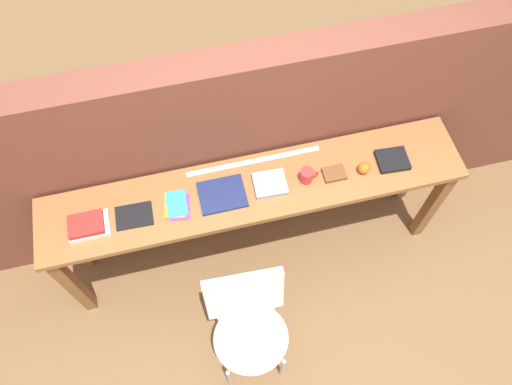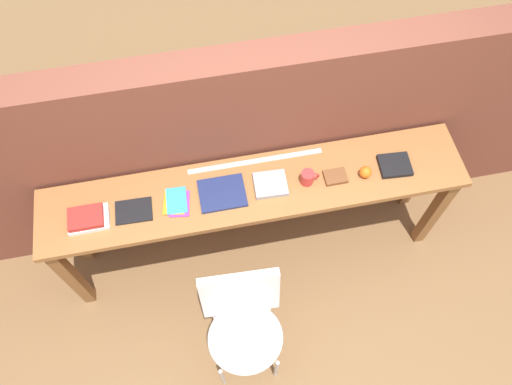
# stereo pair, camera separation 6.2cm
# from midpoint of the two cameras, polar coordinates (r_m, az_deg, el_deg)

# --- Properties ---
(ground_plane) EXTENTS (40.00, 40.00, 0.00)m
(ground_plane) POSITION_cam_midpoint_polar(r_m,az_deg,el_deg) (3.57, 1.28, -10.48)
(ground_plane) COLOR brown
(brick_wall_back) EXTENTS (6.00, 0.20, 1.58)m
(brick_wall_back) POSITION_cam_midpoint_polar(r_m,az_deg,el_deg) (3.13, -0.80, 5.16)
(brick_wall_back) COLOR brown
(brick_wall_back) RESTS_ON ground
(sideboard) EXTENTS (2.50, 0.44, 0.88)m
(sideboard) POSITION_cam_midpoint_polar(r_m,az_deg,el_deg) (3.00, 0.41, -0.66)
(sideboard) COLOR #996033
(sideboard) RESTS_ON ground
(chair_white_moulded) EXTENTS (0.46, 0.47, 0.89)m
(chair_white_moulded) POSITION_cam_midpoint_polar(r_m,az_deg,el_deg) (2.95, -0.82, -14.67)
(chair_white_moulded) COLOR white
(chair_white_moulded) RESTS_ON ground
(book_stack_leftmost) EXTENTS (0.23, 0.16, 0.06)m
(book_stack_leftmost) POSITION_cam_midpoint_polar(r_m,az_deg,el_deg) (2.90, -18.15, -2.85)
(book_stack_leftmost) COLOR white
(book_stack_leftmost) RESTS_ON sideboard
(magazine_cycling) EXTENTS (0.21, 0.16, 0.01)m
(magazine_cycling) POSITION_cam_midpoint_polar(r_m,az_deg,el_deg) (2.87, -13.20, -2.08)
(magazine_cycling) COLOR black
(magazine_cycling) RESTS_ON sideboard
(pamphlet_pile_colourful) EXTENTS (0.17, 0.20, 0.01)m
(pamphlet_pile_colourful) POSITION_cam_midpoint_polar(r_m,az_deg,el_deg) (2.86, -8.47, -1.06)
(pamphlet_pile_colourful) COLOR #E5334C
(pamphlet_pile_colourful) RESTS_ON sideboard
(book_open_centre) EXTENTS (0.27, 0.22, 0.02)m
(book_open_centre) POSITION_cam_midpoint_polar(r_m,az_deg,el_deg) (2.85, -3.27, -0.10)
(book_open_centre) COLOR navy
(book_open_centre) RESTS_ON sideboard
(book_grey_hardcover) EXTENTS (0.20, 0.18, 0.03)m
(book_grey_hardcover) POSITION_cam_midpoint_polar(r_m,az_deg,el_deg) (2.87, 2.28, 0.93)
(book_grey_hardcover) COLOR #9E9EA3
(book_grey_hardcover) RESTS_ON sideboard
(mug) EXTENTS (0.11, 0.08, 0.09)m
(mug) POSITION_cam_midpoint_polar(r_m,az_deg,el_deg) (2.88, 6.55, 1.71)
(mug) COLOR red
(mug) RESTS_ON sideboard
(leather_journal_brown) EXTENTS (0.13, 0.10, 0.02)m
(leather_journal_brown) POSITION_cam_midpoint_polar(r_m,az_deg,el_deg) (2.94, 9.65, 1.78)
(leather_journal_brown) COLOR brown
(leather_journal_brown) RESTS_ON sideboard
(sports_ball_small) EXTENTS (0.07, 0.07, 0.07)m
(sports_ball_small) POSITION_cam_midpoint_polar(r_m,az_deg,el_deg) (2.96, 12.99, 2.28)
(sports_ball_small) COLOR orange
(sports_ball_small) RESTS_ON sideboard
(book_repair_rightmost) EXTENTS (0.19, 0.17, 0.03)m
(book_repair_rightmost) POSITION_cam_midpoint_polar(r_m,az_deg,el_deg) (3.06, 16.14, 3.00)
(book_repair_rightmost) COLOR black
(book_repair_rightmost) RESTS_ON sideboard
(ruler_metal_back_edge) EXTENTS (0.81, 0.03, 0.00)m
(ruler_metal_back_edge) POSITION_cam_midpoint_polar(r_m,az_deg,el_deg) (2.97, 0.51, 3.59)
(ruler_metal_back_edge) COLOR silver
(ruler_metal_back_edge) RESTS_ON sideboard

